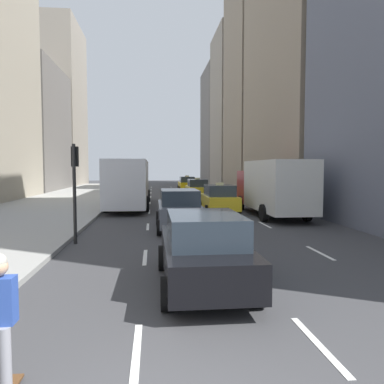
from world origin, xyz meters
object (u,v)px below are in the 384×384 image
object	(u,v)px
sedan_black_near	(203,249)
taxi_second	(187,184)
city_bus	(129,181)
sedan_silver_behind	(179,209)
traffic_light_pole	(75,177)
skateboarder	(0,319)
taxi_third	(219,199)
taxi_lead	(197,189)
box_truck	(272,186)

from	to	relation	value
sedan_black_near	taxi_second	bearing A→B (deg)	85.45
sedan_black_near	city_bus	size ratio (longest dim) A/B	0.40
sedan_black_near	sedan_silver_behind	size ratio (longest dim) A/B	1.02
sedan_silver_behind	traffic_light_pole	bearing A→B (deg)	-146.80
sedan_silver_behind	skateboarder	size ratio (longest dim) A/B	2.61
taxi_third	sedan_silver_behind	distance (m)	6.37
sedan_black_near	taxi_third	bearing A→B (deg)	78.48
taxi_second	traffic_light_pole	bearing A→B (deg)	-102.77
taxi_lead	sedan_black_near	size ratio (longest dim) A/B	0.94
box_truck	taxi_third	bearing A→B (deg)	151.03
city_bus	traffic_light_pole	xyz separation A→B (m)	(-1.14, -12.81, 0.62)
city_bus	sedan_silver_behind	bearing A→B (deg)	-74.63
taxi_second	skateboarder	world-z (taller)	taxi_second
taxi_third	skateboarder	distance (m)	18.55
taxi_lead	taxi_second	bearing A→B (deg)	90.00
box_truck	sedan_black_near	bearing A→B (deg)	-114.68
taxi_third	city_bus	bearing A→B (deg)	141.23
taxi_second	traffic_light_pole	size ratio (longest dim) A/B	1.22
taxi_third	sedan_silver_behind	xyz separation A→B (m)	(-2.80, -5.72, 0.03)
city_bus	box_truck	distance (m)	10.37
taxi_lead	taxi_third	xyz separation A→B (m)	(0.00, -11.18, 0.00)
skateboarder	traffic_light_pole	bearing A→B (deg)	96.16
taxi_second	traffic_light_pole	world-z (taller)	traffic_light_pole
box_truck	traffic_light_pole	xyz separation A→B (m)	(-9.55, -6.75, 0.70)
box_truck	taxi_lead	bearing A→B (deg)	102.41
taxi_second	taxi_third	bearing A→B (deg)	-90.00
taxi_third	city_bus	xyz separation A→B (m)	(-5.61, 4.51, 0.91)
skateboarder	traffic_light_pole	xyz separation A→B (m)	(-1.01, 9.33, 1.45)
taxi_lead	city_bus	bearing A→B (deg)	-130.07
city_bus	box_truck	size ratio (longest dim) A/B	1.38
taxi_third	box_truck	world-z (taller)	box_truck
sedan_black_near	traffic_light_pole	distance (m)	6.89
taxi_lead	sedan_black_near	xyz separation A→B (m)	(-2.80, -24.92, -0.01)
taxi_second	taxi_third	distance (m)	21.49
taxi_third	skateboarder	bearing A→B (deg)	-108.04
taxi_lead	sedan_black_near	world-z (taller)	taxi_lead
taxi_second	sedan_black_near	world-z (taller)	taxi_second
skateboarder	sedan_silver_behind	bearing A→B (deg)	76.13
sedan_silver_behind	traffic_light_pole	distance (m)	4.95
sedan_silver_behind	city_bus	xyz separation A→B (m)	(-2.81, 10.23, 0.88)
taxi_lead	box_truck	world-z (taller)	box_truck
taxi_lead	taxi_third	bearing A→B (deg)	-90.00
taxi_second	city_bus	bearing A→B (deg)	-108.29
taxi_third	sedan_black_near	world-z (taller)	taxi_third
box_truck	traffic_light_pole	world-z (taller)	traffic_light_pole
taxi_third	city_bus	size ratio (longest dim) A/B	0.38
sedan_black_near	taxi_lead	bearing A→B (deg)	83.59
taxi_third	traffic_light_pole	xyz separation A→B (m)	(-6.75, -8.30, 1.53)
city_bus	skateboarder	world-z (taller)	city_bus
sedan_black_near	city_bus	distance (m)	18.48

